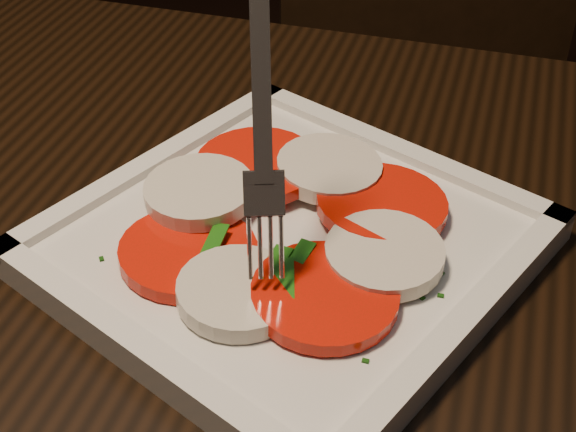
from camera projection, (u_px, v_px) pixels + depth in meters
chair at (439, 81)px, 1.09m from camera, size 0.55×0.55×0.93m
plate at (288, 246)px, 0.47m from camera, size 0.31×0.31×0.01m
caprese_salad at (288, 225)px, 0.46m from camera, size 0.19×0.18×0.02m
fork at (261, 89)px, 0.39m from camera, size 0.05×0.07×0.18m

